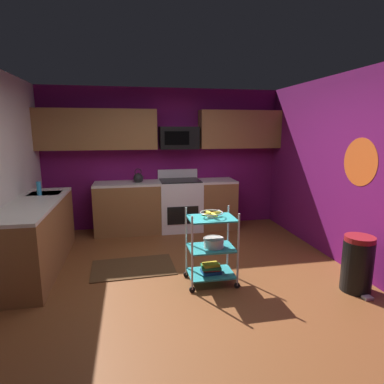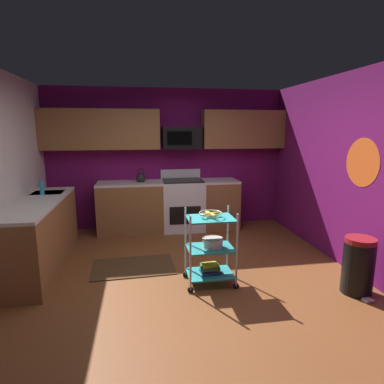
# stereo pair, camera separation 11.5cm
# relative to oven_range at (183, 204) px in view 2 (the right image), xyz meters

# --- Properties ---
(floor) EXTENTS (4.40, 4.80, 0.04)m
(floor) POSITION_rel_oven_range_xyz_m (-0.25, -2.10, -0.50)
(floor) COLOR brown
(floor) RESTS_ON ground
(wall_back) EXTENTS (4.52, 0.06, 2.60)m
(wall_back) POSITION_rel_oven_range_xyz_m (-0.25, 0.33, 0.82)
(wall_back) COLOR #6B1156
(wall_back) RESTS_ON ground
(wall_right) EXTENTS (0.06, 4.80, 2.60)m
(wall_right) POSITION_rel_oven_range_xyz_m (1.98, -2.10, 0.82)
(wall_right) COLOR #6B1156
(wall_right) RESTS_ON ground
(wall_flower_decal) EXTENTS (0.00, 0.61, 0.61)m
(wall_flower_decal) POSITION_rel_oven_range_xyz_m (1.94, -2.22, 0.97)
(wall_flower_decal) COLOR #E5591E
(counter_run) EXTENTS (3.49, 2.71, 0.92)m
(counter_run) POSITION_rel_oven_range_xyz_m (-1.12, -0.61, -0.01)
(counter_run) COLOR brown
(counter_run) RESTS_ON ground
(oven_range) EXTENTS (0.76, 0.65, 1.10)m
(oven_range) POSITION_rel_oven_range_xyz_m (0.00, 0.00, 0.00)
(oven_range) COLOR white
(oven_range) RESTS_ON ground
(upper_cabinets) EXTENTS (4.40, 0.33, 0.70)m
(upper_cabinets) POSITION_rel_oven_range_xyz_m (-0.31, 0.13, 1.37)
(upper_cabinets) COLOR brown
(microwave) EXTENTS (0.70, 0.39, 0.40)m
(microwave) POSITION_rel_oven_range_xyz_m (-0.00, 0.10, 1.22)
(microwave) COLOR black
(rolling_cart) EXTENTS (0.61, 0.42, 0.91)m
(rolling_cart) POSITION_rel_oven_range_xyz_m (0.03, -2.22, -0.02)
(rolling_cart) COLOR silver
(rolling_cart) RESTS_ON ground
(fruit_bowl) EXTENTS (0.27, 0.27, 0.07)m
(fruit_bowl) POSITION_rel_oven_range_xyz_m (0.03, -2.22, 0.40)
(fruit_bowl) COLOR silver
(fruit_bowl) RESTS_ON rolling_cart
(mixing_bowl_large) EXTENTS (0.25, 0.25, 0.11)m
(mixing_bowl_large) POSITION_rel_oven_range_xyz_m (0.06, -2.22, 0.04)
(mixing_bowl_large) COLOR silver
(mixing_bowl_large) RESTS_ON rolling_cart
(book_stack) EXTENTS (0.25, 0.20, 0.12)m
(book_stack) POSITION_rel_oven_range_xyz_m (0.03, -2.22, -0.29)
(book_stack) COLOR #1E4C8C
(book_stack) RESTS_ON rolling_cart
(kettle) EXTENTS (0.21, 0.18, 0.26)m
(kettle) POSITION_rel_oven_range_xyz_m (-0.75, -0.00, 0.52)
(kettle) COLOR black
(kettle) RESTS_ON counter_run
(dish_soap_bottle) EXTENTS (0.06, 0.06, 0.20)m
(dish_soap_bottle) POSITION_rel_oven_range_xyz_m (-2.19, -0.90, 0.54)
(dish_soap_bottle) COLOR #2D8CBF
(dish_soap_bottle) RESTS_ON counter_run
(trash_can) EXTENTS (0.34, 0.42, 0.66)m
(trash_can) POSITION_rel_oven_range_xyz_m (1.65, -2.72, -0.15)
(trash_can) COLOR black
(trash_can) RESTS_ON ground
(floor_rug) EXTENTS (1.13, 0.74, 0.01)m
(floor_rug) POSITION_rel_oven_range_xyz_m (-0.90, -1.60, -0.47)
(floor_rug) COLOR #472D19
(floor_rug) RESTS_ON ground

